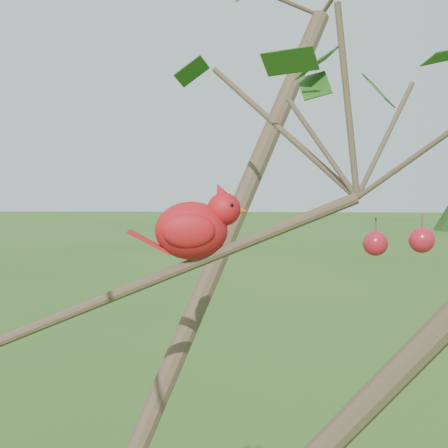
% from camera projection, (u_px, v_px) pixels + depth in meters
% --- Properties ---
extents(cardinal, '(0.19, 0.10, 0.13)m').
position_uv_depth(cardinal, '(195.00, 227.00, 1.05)').
color(cardinal, red).
rests_on(cardinal, ground).
extents(distant_trees, '(35.57, 12.59, 3.02)m').
position_uv_depth(distant_trees, '(152.00, 199.00, 23.37)').
color(distant_trees, '#3C2D20').
rests_on(distant_trees, ground).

